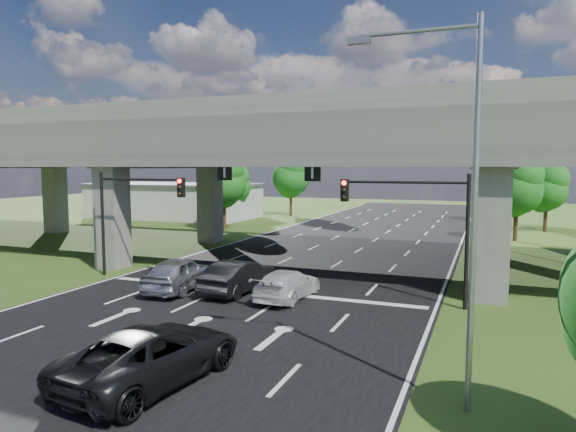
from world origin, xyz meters
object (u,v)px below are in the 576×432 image
Objects in this scene: signal_left at (132,205)px; car_trailing at (152,354)px; car_silver at (179,274)px; streetlight_far at (480,173)px; streetlight_near at (458,185)px; car_dark at (238,276)px; streetlight_beyond at (483,171)px; car_white at (287,284)px; signal_right at (417,214)px.

signal_left is 15.40m from car_trailing.
streetlight_far is at bearing -129.29° from car_silver.
car_silver is (-13.83, -21.73, -4.96)m from streetlight_far.
streetlight_far is (0.00, 30.00, 0.00)m from streetlight_near.
car_dark is (-10.81, 9.00, -5.00)m from streetlight_near.
streetlight_beyond is 1.99× the size of car_silver.
streetlight_far is at bearing -96.75° from car_trailing.
signal_left is 20.56m from streetlight_near.
streetlight_near reaches higher than car_trailing.
streetlight_near is at bearing 143.95° from car_dark.
car_silver is 1.07× the size of car_white.
signal_right is 1.01× the size of car_trailing.
signal_right is 12.14m from car_silver.
signal_left reaches higher than car_trailing.
streetlight_beyond reaches higher than car_white.
car_silver reaches higher than car_trailing.
signal_left is 0.60× the size of streetlight_far.
car_dark is 1.05× the size of car_white.
signal_left is 5.51m from car_silver.
car_trailing is at bearing -117.40° from signal_right.
signal_left is 40.30m from streetlight_beyond.
car_dark is (-10.81, -37.00, -5.00)m from streetlight_beyond.
streetlight_beyond is (0.00, 46.00, 0.00)m from streetlight_near.
car_trailing is (2.58, -10.56, 0.01)m from car_dark.
streetlight_far is 16.00m from streetlight_beyond.
signal_right is 0.60× the size of streetlight_beyond.
car_trailing is (-5.96, -11.50, -3.33)m from signal_right.
car_dark is 0.83× the size of car_trailing.
streetlight_beyond is (2.27, 36.06, 1.66)m from signal_right.
streetlight_far and streetlight_beyond have the same top height.
car_dark is 2.74m from car_white.
signal_right is at bearing -178.59° from car_silver.
signal_right is 1.19× the size of car_silver.
car_silver is at bearing 7.82° from car_white.
car_dark is at bearing -117.24° from streetlight_far.
streetlight_far is (17.92, 20.06, 1.66)m from signal_left.
signal_right is 13.37m from car_trailing.
car_trailing is (-8.23, -47.56, -4.99)m from streetlight_beyond.
signal_right is 0.60× the size of streetlight_far.
streetlight_near is 46.00m from streetlight_beyond.
car_white is at bearing -110.85° from streetlight_far.
signal_left is 1.19× the size of car_silver.
streetlight_beyond is (0.00, 16.00, 0.00)m from streetlight_far.
signal_left is at bearing -3.82° from car_dark.
streetlight_far is 1.68× the size of car_trailing.
car_trailing is (-0.15, -10.33, 0.14)m from car_white.
signal_right is at bearing -165.72° from car_white.
car_silver is 0.85× the size of car_trailing.
streetlight_near and streetlight_far have the same top height.
streetlight_near is (2.27, -9.94, 1.66)m from signal_right.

